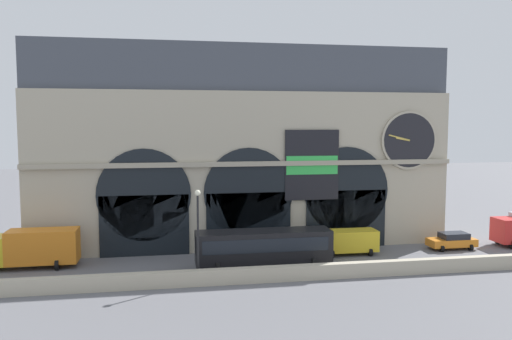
% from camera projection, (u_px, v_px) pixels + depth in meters
% --- Properties ---
extents(ground_plane, '(200.00, 200.00, 0.00)m').
position_uv_depth(ground_plane, '(258.00, 266.00, 41.57)').
color(ground_plane, slate).
extents(quay_parapet_wall, '(90.00, 0.70, 1.14)m').
position_uv_depth(quay_parapet_wall, '(268.00, 274.00, 37.36)').
color(quay_parapet_wall, '#B2A891').
rests_on(quay_parapet_wall, ground).
extents(station_building, '(39.25, 6.05, 19.05)m').
position_uv_depth(station_building, '(244.00, 149.00, 48.41)').
color(station_building, '#B2A891').
rests_on(station_building, ground).
extents(box_truck_west, '(7.50, 2.91, 3.12)m').
position_uv_depth(box_truck_west, '(32.00, 247.00, 40.90)').
color(box_truck_west, gold).
rests_on(box_truck_west, ground).
extents(bus_center, '(11.00, 3.25, 3.10)m').
position_uv_depth(bus_center, '(264.00, 247.00, 40.80)').
color(bus_center, black).
rests_on(bus_center, ground).
extents(van_mideast, '(5.20, 2.48, 2.20)m').
position_uv_depth(van_mideast, '(348.00, 241.00, 45.21)').
color(van_mideast, gold).
rests_on(van_mideast, ground).
extents(car_east, '(4.40, 2.22, 1.55)m').
position_uv_depth(car_east, '(452.00, 241.00, 47.19)').
color(car_east, orange).
rests_on(car_east, ground).
extents(street_lamp_quayside, '(0.44, 0.44, 6.90)m').
position_uv_depth(street_lamp_quayside, '(198.00, 224.00, 36.92)').
color(street_lamp_quayside, black).
rests_on(street_lamp_quayside, ground).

